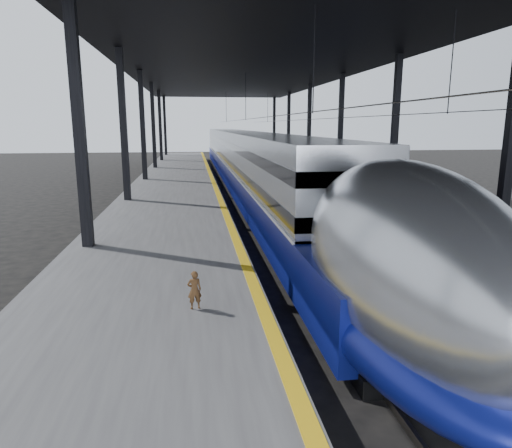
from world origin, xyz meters
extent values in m
plane|color=black|center=(0.00, 0.00, 0.00)|extent=(160.00, 160.00, 0.00)
cube|color=#4C4C4F|center=(-3.50, 20.00, 0.50)|extent=(6.00, 80.00, 1.00)
cube|color=yellow|center=(-0.70, 20.00, 1.00)|extent=(0.30, 80.00, 0.01)
cube|color=slate|center=(1.28, 20.00, 0.08)|extent=(0.08, 80.00, 0.16)
cube|color=slate|center=(2.72, 20.00, 0.08)|extent=(0.08, 80.00, 0.16)
cube|color=slate|center=(6.28, 20.00, 0.08)|extent=(0.08, 80.00, 0.16)
cube|color=slate|center=(7.72, 20.00, 0.08)|extent=(0.08, 80.00, 0.16)
cube|color=black|center=(-5.80, 5.00, 4.50)|extent=(0.35, 0.35, 9.00)
cube|color=black|center=(9.60, 5.00, 4.50)|extent=(0.35, 0.35, 9.00)
cube|color=black|center=(-5.80, 15.00, 4.50)|extent=(0.35, 0.35, 9.00)
cube|color=black|center=(9.60, 15.00, 4.50)|extent=(0.35, 0.35, 9.00)
cube|color=black|center=(-5.80, 25.00, 4.50)|extent=(0.35, 0.35, 9.00)
cube|color=black|center=(9.60, 25.00, 4.50)|extent=(0.35, 0.35, 9.00)
cube|color=black|center=(-5.80, 35.00, 4.50)|extent=(0.35, 0.35, 9.00)
cube|color=black|center=(9.60, 35.00, 4.50)|extent=(0.35, 0.35, 9.00)
cube|color=black|center=(-5.80, 45.00, 4.50)|extent=(0.35, 0.35, 9.00)
cube|color=black|center=(9.60, 45.00, 4.50)|extent=(0.35, 0.35, 9.00)
cube|color=black|center=(-5.80, 55.00, 4.50)|extent=(0.35, 0.35, 9.00)
cube|color=black|center=(9.60, 55.00, 4.50)|extent=(0.35, 0.35, 9.00)
cube|color=black|center=(1.90, 20.00, 9.25)|extent=(18.00, 75.00, 0.45)
cylinder|color=slate|center=(2.00, 20.00, 5.50)|extent=(0.03, 74.00, 0.03)
cylinder|color=slate|center=(7.00, 20.00, 5.50)|extent=(0.03, 74.00, 0.03)
cube|color=#A9ABB0|center=(2.00, 29.23, 2.43)|extent=(3.06, 57.00, 4.22)
cube|color=navy|center=(2.00, 27.73, 1.11)|extent=(3.14, 62.00, 1.64)
cube|color=silver|center=(2.00, 29.23, 1.95)|extent=(3.17, 57.00, 0.11)
cube|color=black|center=(2.00, 29.23, 3.64)|extent=(3.10, 57.00, 0.44)
cube|color=black|center=(2.00, 29.23, 2.43)|extent=(3.10, 57.00, 0.44)
ellipsoid|color=#A9ABB0|center=(2.00, -2.27, 2.27)|extent=(3.06, 8.40, 4.22)
ellipsoid|color=navy|center=(2.00, -2.27, 1.06)|extent=(3.14, 8.40, 1.79)
ellipsoid|color=black|center=(2.00, -4.87, 3.11)|extent=(1.58, 2.20, 0.95)
cube|color=black|center=(2.00, -2.27, 0.20)|extent=(2.32, 2.60, 0.40)
cube|color=black|center=(2.00, 19.73, 0.20)|extent=(2.32, 2.60, 0.40)
cube|color=navy|center=(7.00, 19.64, 2.06)|extent=(2.88, 18.00, 3.91)
cube|color=gray|center=(7.00, 11.24, 2.06)|extent=(2.93, 1.20, 3.96)
cube|color=black|center=(7.00, 10.62, 2.93)|extent=(1.75, 0.06, 0.87)
cube|color=#9F120C|center=(7.00, 10.62, 1.59)|extent=(1.23, 0.06, 0.57)
cube|color=gray|center=(7.00, 38.64, 2.06)|extent=(2.88, 18.00, 3.91)
cube|color=gray|center=(7.00, 57.64, 2.06)|extent=(2.88, 18.00, 3.91)
cube|color=black|center=(7.00, 13.64, 0.18)|extent=(2.26, 2.40, 0.36)
cube|color=black|center=(7.00, 35.64, 0.18)|extent=(2.26, 2.40, 0.36)
imported|color=#51341B|center=(-2.22, -1.07, 1.44)|extent=(0.36, 0.27, 0.88)
camera|label=1|loc=(-2.18, -10.81, 5.04)|focal=32.00mm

